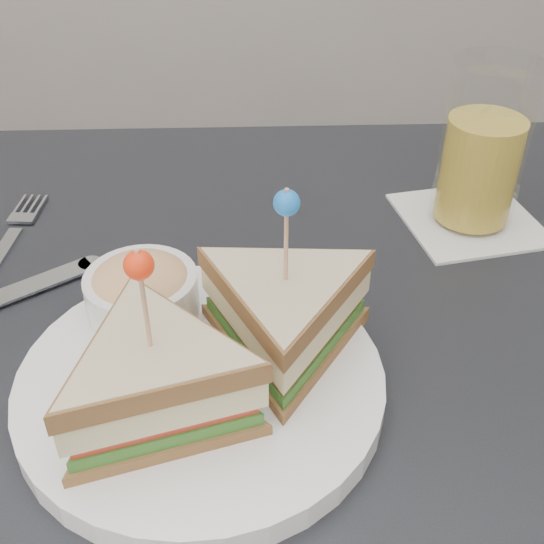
{
  "coord_description": "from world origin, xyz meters",
  "views": [
    {
      "loc": [
        -0.01,
        -0.44,
        1.13
      ],
      "look_at": [
        0.01,
        0.01,
        0.8
      ],
      "focal_mm": 45.0,
      "sensor_mm": 36.0,
      "label": 1
    }
  ],
  "objects": [
    {
      "name": "table",
      "position": [
        0.0,
        0.0,
        0.67
      ],
      "size": [
        0.8,
        0.8,
        0.75
      ],
      "color": "black",
      "rests_on": "ground"
    },
    {
      "name": "plate_meal",
      "position": [
        -0.04,
        -0.07,
        0.79
      ],
      "size": [
        0.33,
        0.33,
        0.16
      ],
      "rotation": [
        0.0,
        0.0,
        -0.24
      ],
      "color": "white",
      "rests_on": "table"
    },
    {
      "name": "cutlery_fork",
      "position": [
        -0.25,
        0.14,
        0.75
      ],
      "size": [
        0.04,
        0.19,
        0.01
      ],
      "rotation": [
        0.0,
        0.0,
        -0.08
      ],
      "color": "silver",
      "rests_on": "table"
    },
    {
      "name": "drink_set",
      "position": [
        0.22,
        0.16,
        0.83
      ],
      "size": [
        0.16,
        0.16,
        0.17
      ],
      "rotation": [
        0.0,
        0.0,
        0.19
      ],
      "color": "white",
      "rests_on": "table"
    }
  ]
}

